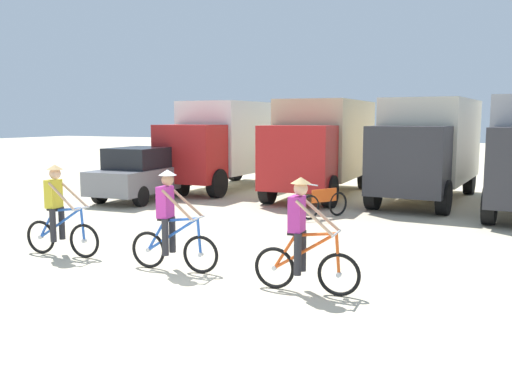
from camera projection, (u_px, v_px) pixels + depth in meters
ground_plane at (140, 298)px, 8.50m from camera, size 120.00×120.00×0.00m
box_truck_white_box at (230, 140)px, 21.86m from camera, size 2.48×6.79×3.35m
box_truck_tan_camper at (323, 142)px, 19.77m from camera, size 2.70×6.86×3.35m
box_truck_cream_rv at (429, 144)px, 18.43m from camera, size 2.70×6.86×3.35m
sedan_parked at (142, 174)px, 18.69m from camera, size 2.00×4.29×1.76m
cyclist_orange_shirt at (59, 214)px, 11.03m from camera, size 1.73×0.52×1.82m
cyclist_cowboy_hat at (171, 224)px, 9.94m from camera, size 1.73×0.52×1.82m
cyclist_near_camera at (303, 239)px, 8.69m from camera, size 1.73×0.52×1.82m
bicycle_spare at (324, 203)px, 15.32m from camera, size 0.89×1.55×0.97m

